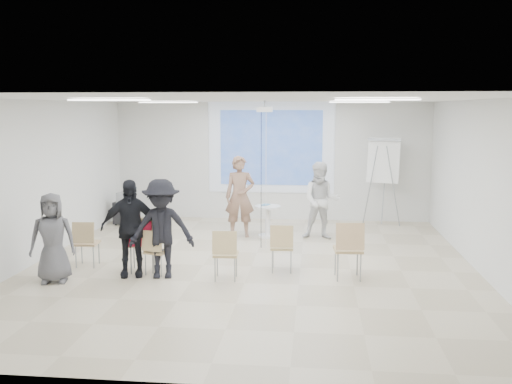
# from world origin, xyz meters

# --- Properties ---
(floor) EXTENTS (8.00, 9.00, 0.10)m
(floor) POSITION_xyz_m (0.00, 0.00, -0.05)
(floor) COLOR beige
(floor) RESTS_ON ground
(ceiling) EXTENTS (8.00, 9.00, 0.10)m
(ceiling) POSITION_xyz_m (0.00, 0.00, 3.05)
(ceiling) COLOR white
(ceiling) RESTS_ON wall_back
(wall_back) EXTENTS (8.00, 0.10, 3.00)m
(wall_back) POSITION_xyz_m (0.00, 4.55, 1.50)
(wall_back) COLOR silver
(wall_back) RESTS_ON floor
(wall_left) EXTENTS (0.10, 9.00, 3.00)m
(wall_left) POSITION_xyz_m (-4.05, 0.00, 1.50)
(wall_left) COLOR silver
(wall_left) RESTS_ON floor
(wall_right) EXTENTS (0.10, 9.00, 3.00)m
(wall_right) POSITION_xyz_m (4.05, 0.00, 1.50)
(wall_right) COLOR silver
(wall_right) RESTS_ON floor
(projection_halo) EXTENTS (3.20, 0.01, 2.30)m
(projection_halo) POSITION_xyz_m (0.00, 4.49, 1.85)
(projection_halo) COLOR silver
(projection_halo) RESTS_ON wall_back
(projection_image) EXTENTS (2.60, 0.01, 1.90)m
(projection_image) POSITION_xyz_m (0.00, 4.47, 1.85)
(projection_image) COLOR #345BB1
(projection_image) RESTS_ON wall_back
(pedestal_table) EXTENTS (0.75, 0.75, 0.72)m
(pedestal_table) POSITION_xyz_m (0.09, 2.43, 0.40)
(pedestal_table) COLOR white
(pedestal_table) RESTS_ON floor
(player_left) EXTENTS (0.81, 0.61, 2.05)m
(player_left) POSITION_xyz_m (-0.53, 2.41, 1.02)
(player_left) COLOR #99725D
(player_left) RESTS_ON floor
(player_right) EXTENTS (0.93, 0.75, 1.88)m
(player_right) POSITION_xyz_m (1.27, 2.38, 0.94)
(player_right) COLOR white
(player_right) RESTS_ON floor
(controller_left) EXTENTS (0.06, 0.14, 0.04)m
(controller_left) POSITION_xyz_m (-0.35, 2.66, 1.35)
(controller_left) COLOR white
(controller_left) RESTS_ON player_left
(controller_right) EXTENTS (0.04, 0.11, 0.04)m
(controller_right) POSITION_xyz_m (1.09, 2.63, 1.27)
(controller_right) COLOR silver
(controller_right) RESTS_ON player_right
(chair_far_left) EXTENTS (0.42, 0.45, 0.85)m
(chair_far_left) POSITION_xyz_m (-2.96, -0.35, 0.50)
(chair_far_left) COLOR tan
(chair_far_left) RESTS_ON floor
(chair_left_mid) EXTENTS (0.54, 0.57, 0.99)m
(chair_left_mid) POSITION_xyz_m (-1.85, -0.57, 0.58)
(chair_left_mid) COLOR tan
(chair_left_mid) RESTS_ON floor
(chair_left_inner) EXTENTS (0.44, 0.47, 0.79)m
(chair_left_inner) POSITION_xyz_m (-1.58, -0.69, 0.47)
(chair_left_inner) COLOR tan
(chair_left_inner) RESTS_ON floor
(chair_center) EXTENTS (0.43, 0.46, 0.86)m
(chair_center) POSITION_xyz_m (-0.33, -0.90, 0.51)
(chair_center) COLOR tan
(chair_center) RESTS_ON floor
(chair_right_inner) EXTENTS (0.41, 0.44, 0.85)m
(chair_right_inner) POSITION_xyz_m (0.57, -0.30, 0.50)
(chair_right_inner) COLOR tan
(chair_right_inner) RESTS_ON floor
(chair_right_far) EXTENTS (0.50, 0.53, 1.00)m
(chair_right_far) POSITION_xyz_m (1.70, -0.65, 0.59)
(chair_right_far) COLOR tan
(chair_right_far) RESTS_ON floor
(red_jacket) EXTENTS (0.46, 0.18, 0.43)m
(red_jacket) POSITION_xyz_m (-1.86, -0.70, 0.72)
(red_jacket) COLOR #B51631
(red_jacket) RESTS_ON chair_left_mid
(laptop) EXTENTS (0.33, 0.27, 0.02)m
(laptop) POSITION_xyz_m (-1.57, -0.61, 0.43)
(laptop) COLOR black
(laptop) RESTS_ON chair_left_inner
(audience_left) EXTENTS (1.23, 0.88, 1.91)m
(audience_left) POSITION_xyz_m (-1.99, -0.78, 0.96)
(audience_left) COLOR black
(audience_left) RESTS_ON floor
(audience_mid) EXTENTS (1.32, 0.86, 1.91)m
(audience_mid) POSITION_xyz_m (-1.42, -0.83, 0.95)
(audience_mid) COLOR black
(audience_mid) RESTS_ON floor
(audience_outer) EXTENTS (0.92, 0.73, 1.66)m
(audience_outer) POSITION_xyz_m (-3.14, -1.25, 0.83)
(audience_outer) COLOR #5E5E63
(audience_outer) RESTS_ON floor
(flipchart_easel) EXTENTS (0.89, 0.70, 2.12)m
(flipchart_easel) POSITION_xyz_m (2.77, 4.01, 1.57)
(flipchart_easel) COLOR gray
(flipchart_easel) RESTS_ON floor
(av_cart) EXTENTS (0.61, 0.53, 0.80)m
(av_cart) POSITION_xyz_m (-3.48, 3.42, 0.37)
(av_cart) COLOR black
(av_cart) RESTS_ON floor
(ceiling_projector) EXTENTS (0.30, 0.25, 3.00)m
(ceiling_projector) POSITION_xyz_m (0.10, 1.49, 2.69)
(ceiling_projector) COLOR white
(ceiling_projector) RESTS_ON ceiling
(fluor_panel_nw) EXTENTS (1.20, 0.30, 0.02)m
(fluor_panel_nw) POSITION_xyz_m (-2.00, 2.00, 2.97)
(fluor_panel_nw) COLOR white
(fluor_panel_nw) RESTS_ON ceiling
(fluor_panel_ne) EXTENTS (1.20, 0.30, 0.02)m
(fluor_panel_ne) POSITION_xyz_m (2.00, 2.00, 2.97)
(fluor_panel_ne) COLOR white
(fluor_panel_ne) RESTS_ON ceiling
(fluor_panel_sw) EXTENTS (1.20, 0.30, 0.02)m
(fluor_panel_sw) POSITION_xyz_m (-2.00, -1.50, 2.97)
(fluor_panel_sw) COLOR white
(fluor_panel_sw) RESTS_ON ceiling
(fluor_panel_se) EXTENTS (1.20, 0.30, 0.02)m
(fluor_panel_se) POSITION_xyz_m (2.00, -1.50, 2.97)
(fluor_panel_se) COLOR white
(fluor_panel_se) RESTS_ON ceiling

